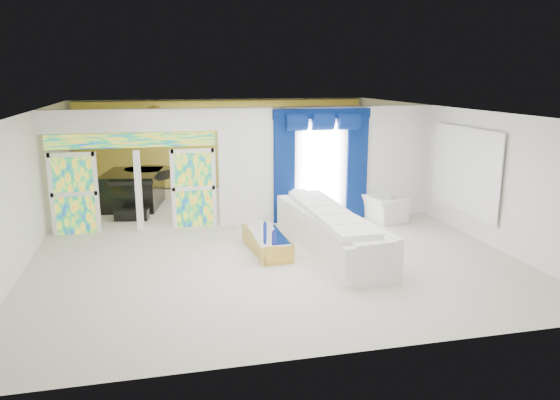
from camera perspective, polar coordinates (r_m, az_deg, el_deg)
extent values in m
plane|color=#B7AF9E|center=(13.16, -2.47, -3.58)|extent=(12.00, 12.00, 0.00)
cube|color=white|center=(14.31, 5.21, 3.90)|extent=(5.70, 0.18, 3.00)
cube|color=white|center=(13.44, -15.56, 8.15)|extent=(4.30, 0.18, 0.55)
cube|color=#994C3F|center=(13.81, -21.03, 0.62)|extent=(0.95, 0.04, 2.00)
cube|color=#994C3F|center=(13.71, -9.17, 1.25)|extent=(0.95, 0.04, 2.00)
cube|color=#994C3F|center=(13.49, -15.44, 6.14)|extent=(4.00, 0.05, 0.35)
cube|color=white|center=(14.14, 4.37, 3.60)|extent=(1.00, 0.02, 2.30)
cube|color=#030F43|center=(13.86, 0.45, 3.23)|extent=(0.55, 0.10, 2.80)
cube|color=#030F43|center=(14.46, 8.19, 3.51)|extent=(0.55, 0.10, 2.80)
cube|color=#030F43|center=(13.96, 4.51, 9.14)|extent=(2.60, 0.12, 0.25)
cube|color=white|center=(13.70, 19.07, 3.03)|extent=(0.04, 2.70, 1.90)
cube|color=gold|center=(18.58, -5.96, 6.00)|extent=(9.70, 0.12, 2.90)
cube|color=white|center=(11.79, 5.31, -3.52)|extent=(1.38, 4.44, 0.83)
cube|color=gold|center=(11.79, -1.43, -4.53)|extent=(0.80, 1.91, 0.41)
cube|color=white|center=(13.82, 3.21, -1.97)|extent=(1.14, 0.47, 0.37)
cylinder|color=white|center=(13.63, 2.03, -0.12)|extent=(0.36, 0.36, 0.58)
imported|color=white|center=(14.49, 11.10, -0.90)|extent=(1.04, 1.15, 0.66)
cube|color=black|center=(16.35, -15.38, 1.11)|extent=(1.88, 2.26, 1.02)
cube|color=black|center=(14.87, -15.48, -1.52)|extent=(0.92, 0.49, 0.29)
cube|color=tan|center=(16.08, -20.37, 0.15)|extent=(0.66, 0.62, 0.80)
sphere|color=gold|center=(15.83, -13.24, 8.68)|extent=(0.60, 0.60, 0.60)
cylinder|color=white|center=(11.41, -0.74, -3.67)|extent=(0.10, 0.10, 0.14)
cylinder|color=navy|center=(11.67, -1.61, -3.07)|extent=(0.08, 0.08, 0.23)
cylinder|color=navy|center=(11.18, -0.64, -3.90)|extent=(0.09, 0.09, 0.19)
cylinder|color=white|center=(12.00, -2.11, -2.89)|extent=(0.11, 0.11, 0.12)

